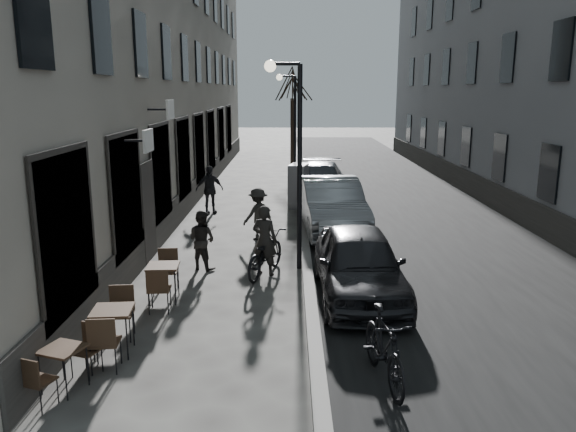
{
  "coord_description": "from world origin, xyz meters",
  "views": [
    {
      "loc": [
        -0.24,
        -7.55,
        4.41
      ],
      "look_at": [
        -0.28,
        4.02,
        1.8
      ],
      "focal_mm": 35.0,
      "sensor_mm": 36.0,
      "label": 1
    }
  ],
  "objects_px": {
    "streetlamp_near": "(293,143)",
    "car_mid": "(331,205)",
    "bistro_set_b": "(113,326)",
    "pedestrian_far": "(209,190)",
    "tree_near": "(293,84)",
    "pedestrian_near": "(202,240)",
    "bicycle": "(265,254)",
    "car_near": "(359,264)",
    "tree_far": "(292,85)",
    "streetlamp_far": "(291,118)",
    "pedestrian_mid": "(258,214)",
    "bistro_set_a": "(64,364)",
    "bistro_set_c": "(164,279)",
    "utility_cabinet": "(299,186)",
    "car_far": "(320,181)",
    "moped": "(384,348)"
  },
  "relations": [
    {
      "from": "tree_near",
      "to": "car_near",
      "type": "height_order",
      "value": "tree_near"
    },
    {
      "from": "bistro_set_a",
      "to": "car_near",
      "type": "height_order",
      "value": "car_near"
    },
    {
      "from": "car_far",
      "to": "bistro_set_a",
      "type": "bearing_deg",
      "value": -101.24
    },
    {
      "from": "bistro_set_a",
      "to": "bicycle",
      "type": "relative_size",
      "value": 0.7
    },
    {
      "from": "bistro_set_b",
      "to": "car_mid",
      "type": "xyz_separation_m",
      "value": [
        4.31,
        8.52,
        0.35
      ]
    },
    {
      "from": "tree_far",
      "to": "bistro_set_c",
      "type": "distance_m",
      "value": 23.79
    },
    {
      "from": "streetlamp_near",
      "to": "tree_far",
      "type": "distance_m",
      "value": 21.05
    },
    {
      "from": "streetlamp_far",
      "to": "tree_near",
      "type": "bearing_deg",
      "value": 88.62
    },
    {
      "from": "tree_near",
      "to": "car_mid",
      "type": "bearing_deg",
      "value": -84.0
    },
    {
      "from": "tree_near",
      "to": "pedestrian_near",
      "type": "bearing_deg",
      "value": -98.81
    },
    {
      "from": "tree_far",
      "to": "streetlamp_near",
      "type": "bearing_deg",
      "value": -90.2
    },
    {
      "from": "streetlamp_far",
      "to": "pedestrian_far",
      "type": "xyz_separation_m",
      "value": [
        -2.98,
        -5.5,
        -2.29
      ]
    },
    {
      "from": "bistro_set_a",
      "to": "bistro_set_b",
      "type": "xyz_separation_m",
      "value": [
        0.37,
        1.21,
        0.07
      ]
    },
    {
      "from": "bistro_set_b",
      "to": "bistro_set_c",
      "type": "height_order",
      "value": "bistro_set_b"
    },
    {
      "from": "bicycle",
      "to": "car_far",
      "type": "xyz_separation_m",
      "value": [
        1.84,
        9.84,
        0.2
      ]
    },
    {
      "from": "streetlamp_near",
      "to": "pedestrian_far",
      "type": "bearing_deg",
      "value": 114.65
    },
    {
      "from": "tree_near",
      "to": "pedestrian_near",
      "type": "relative_size",
      "value": 3.79
    },
    {
      "from": "car_mid",
      "to": "bicycle",
      "type": "bearing_deg",
      "value": -118.18
    },
    {
      "from": "streetlamp_near",
      "to": "pedestrian_near",
      "type": "bearing_deg",
      "value": -178.64
    },
    {
      "from": "bistro_set_c",
      "to": "car_near",
      "type": "height_order",
      "value": "car_near"
    },
    {
      "from": "bistro_set_b",
      "to": "pedestrian_near",
      "type": "distance_m",
      "value": 4.72
    },
    {
      "from": "tree_near",
      "to": "streetlamp_far",
      "type": "bearing_deg",
      "value": -91.38
    },
    {
      "from": "streetlamp_far",
      "to": "pedestrian_far",
      "type": "relative_size",
      "value": 2.92
    },
    {
      "from": "streetlamp_far",
      "to": "bistro_set_a",
      "type": "distance_m",
      "value": 18.44
    },
    {
      "from": "pedestrian_mid",
      "to": "pedestrian_far",
      "type": "distance_m",
      "value": 4.16
    },
    {
      "from": "pedestrian_mid",
      "to": "moped",
      "type": "distance_m",
      "value": 8.83
    },
    {
      "from": "utility_cabinet",
      "to": "pedestrian_mid",
      "type": "relative_size",
      "value": 1.06
    },
    {
      "from": "car_near",
      "to": "moped",
      "type": "xyz_separation_m",
      "value": [
        -0.05,
        -3.66,
        -0.18
      ]
    },
    {
      "from": "tree_far",
      "to": "pedestrian_far",
      "type": "distance_m",
      "value": 15.3
    },
    {
      "from": "bistro_set_b",
      "to": "pedestrian_far",
      "type": "distance_m",
      "value": 11.2
    },
    {
      "from": "streetlamp_far",
      "to": "pedestrian_mid",
      "type": "distance_m",
      "value": 9.53
    },
    {
      "from": "pedestrian_mid",
      "to": "pedestrian_near",
      "type": "bearing_deg",
      "value": 27.32
    },
    {
      "from": "bicycle",
      "to": "car_near",
      "type": "distance_m",
      "value": 2.6
    },
    {
      "from": "car_mid",
      "to": "car_far",
      "type": "distance_m",
      "value": 5.54
    },
    {
      "from": "pedestrian_far",
      "to": "car_far",
      "type": "bearing_deg",
      "value": 10.71
    },
    {
      "from": "tree_far",
      "to": "bistro_set_a",
      "type": "relative_size",
      "value": 4.03
    },
    {
      "from": "streetlamp_near",
      "to": "car_mid",
      "type": "height_order",
      "value": "streetlamp_near"
    },
    {
      "from": "streetlamp_near",
      "to": "bistro_set_a",
      "type": "height_order",
      "value": "streetlamp_near"
    },
    {
      "from": "streetlamp_near",
      "to": "moped",
      "type": "xyz_separation_m",
      "value": [
        1.37,
        -5.66,
        -2.59
      ]
    },
    {
      "from": "car_near",
      "to": "bistro_set_a",
      "type": "bearing_deg",
      "value": -142.24
    },
    {
      "from": "bistro_set_c",
      "to": "pedestrian_far",
      "type": "xyz_separation_m",
      "value": [
        -0.23,
        8.75,
        0.39
      ]
    },
    {
      "from": "pedestrian_far",
      "to": "tree_far",
      "type": "bearing_deg",
      "value": 54.22
    },
    {
      "from": "tree_near",
      "to": "tree_far",
      "type": "distance_m",
      "value": 6.0
    },
    {
      "from": "streetlamp_near",
      "to": "car_mid",
      "type": "distance_m",
      "value": 4.64
    },
    {
      "from": "pedestrian_mid",
      "to": "bicycle",
      "type": "bearing_deg",
      "value": 56.57
    },
    {
      "from": "bistro_set_c",
      "to": "utility_cabinet",
      "type": "relative_size",
      "value": 0.98
    },
    {
      "from": "car_mid",
      "to": "streetlamp_far",
      "type": "bearing_deg",
      "value": 94.53
    },
    {
      "from": "car_far",
      "to": "car_mid",
      "type": "bearing_deg",
      "value": -83.67
    },
    {
      "from": "tree_far",
      "to": "moped",
      "type": "distance_m",
      "value": 27.01
    },
    {
      "from": "bistro_set_c",
      "to": "bicycle",
      "type": "relative_size",
      "value": 0.81
    }
  ]
}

